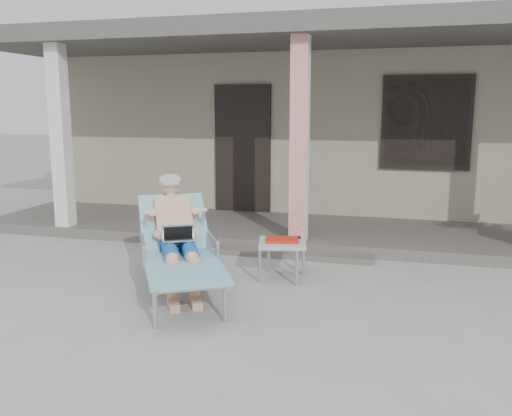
% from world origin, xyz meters
% --- Properties ---
extents(ground, '(60.00, 60.00, 0.00)m').
position_xyz_m(ground, '(0.00, 0.00, 0.00)').
color(ground, '#9E9E99').
rests_on(ground, ground).
extents(house, '(10.40, 5.40, 3.30)m').
position_xyz_m(house, '(0.00, 6.50, 1.67)').
color(house, gray).
rests_on(house, ground).
extents(porch_deck, '(10.00, 2.00, 0.15)m').
position_xyz_m(porch_deck, '(0.00, 3.00, 0.07)').
color(porch_deck, '#605B56').
rests_on(porch_deck, ground).
extents(porch_overhang, '(10.00, 2.30, 2.85)m').
position_xyz_m(porch_overhang, '(0.00, 2.95, 2.79)').
color(porch_overhang, silver).
rests_on(porch_overhang, porch_deck).
extents(porch_step, '(2.00, 0.30, 0.07)m').
position_xyz_m(porch_step, '(0.00, 1.85, 0.04)').
color(porch_step, '#605B56').
rests_on(porch_step, ground).
extents(lounger, '(1.51, 1.92, 1.22)m').
position_xyz_m(lounger, '(-0.88, 0.25, 0.75)').
color(lounger, '#B7B7BC').
rests_on(lounger, ground).
extents(side_table, '(0.61, 0.61, 0.46)m').
position_xyz_m(side_table, '(0.05, 0.95, 0.39)').
color(side_table, '#ACACA7').
rests_on(side_table, ground).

